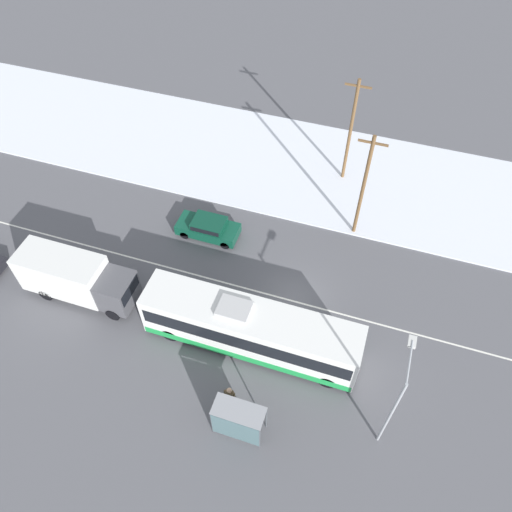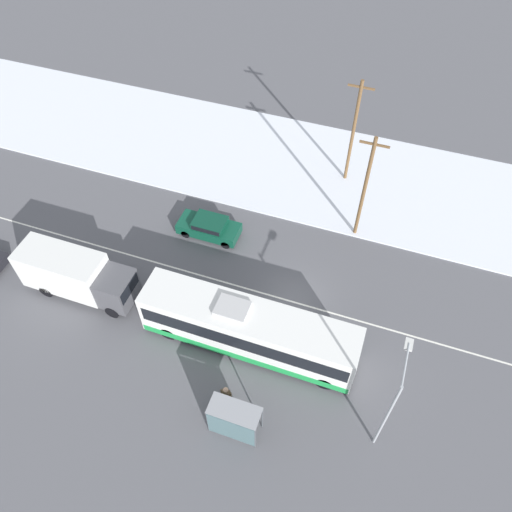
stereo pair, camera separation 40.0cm
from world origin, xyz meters
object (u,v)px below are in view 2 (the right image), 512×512
object	(u,v)px
city_bus	(249,329)
utility_pole_roadside	(365,188)
pedestrian_at_stop	(226,394)
utility_pole_snowlot	(353,132)
box_truck	(75,274)
streetlamp	(392,398)
sedan_car	(209,227)
bus_shelter	(233,421)

from	to	relation	value
city_bus	utility_pole_roadside	distance (m)	11.76
pedestrian_at_stop	utility_pole_snowlot	size ratio (longest dim) A/B	0.21
box_truck	streetlamp	size ratio (longest dim) A/B	1.11
box_truck	utility_pole_roadside	size ratio (longest dim) A/B	0.88
sedan_car	utility_pole_snowlot	world-z (taller)	utility_pole_snowlot
box_truck	pedestrian_at_stop	xyz separation A→B (m)	(11.44, -3.88, -0.69)
bus_shelter	utility_pole_roadside	bearing A→B (deg)	79.57
box_truck	utility_pole_snowlot	size ratio (longest dim) A/B	0.86
box_truck	sedan_car	size ratio (longest dim) A/B	1.69
sedan_car	pedestrian_at_stop	xyz separation A→B (m)	(5.65, -11.08, 0.29)
city_bus	pedestrian_at_stop	size ratio (longest dim) A/B	7.16
city_bus	bus_shelter	world-z (taller)	city_bus
sedan_car	utility_pole_snowlot	xyz separation A→B (m)	(7.61, 8.81, 3.62)
box_truck	utility_pole_roadside	distance (m)	18.84
sedan_car	bus_shelter	bearing A→B (deg)	117.81
streetlamp	city_bus	bearing A→B (deg)	161.60
box_truck	bus_shelter	world-z (taller)	box_truck
city_bus	utility_pole_roadside	bearing A→B (deg)	69.62
utility_pole_roadside	utility_pole_snowlot	xyz separation A→B (m)	(-1.93, 5.35, 0.10)
utility_pole_snowlot	box_truck	bearing A→B (deg)	-129.94
city_bus	box_truck	world-z (taller)	city_bus
sedan_car	streetlamp	size ratio (longest dim) A/B	0.66
city_bus	sedan_car	distance (m)	9.21
pedestrian_at_stop	city_bus	bearing A→B (deg)	91.56
bus_shelter	streetlamp	size ratio (longest dim) A/B	0.40
pedestrian_at_stop	utility_pole_snowlot	bearing A→B (deg)	84.37
box_truck	bus_shelter	distance (m)	13.49
pedestrian_at_stop	utility_pole_snowlot	distance (m)	20.26
sedan_car	utility_pole_roadside	world-z (taller)	utility_pole_roadside
sedan_car	utility_pole_roadside	size ratio (longest dim) A/B	0.52
utility_pole_roadside	utility_pole_snowlot	distance (m)	5.69
pedestrian_at_stop	utility_pole_snowlot	xyz separation A→B (m)	(1.96, 19.88, 3.33)
streetlamp	box_truck	bearing A→B (deg)	171.86
pedestrian_at_stop	utility_pole_roadside	bearing A→B (deg)	75.01
city_bus	box_truck	xyz separation A→B (m)	(-11.34, 0.10, 0.07)
city_bus	box_truck	bearing A→B (deg)	179.50
box_truck	bus_shelter	xyz separation A→B (m)	(12.39, -5.32, -0.09)
bus_shelter	utility_pole_roadside	world-z (taller)	utility_pole_roadside
sedan_car	streetlamp	bearing A→B (deg)	143.71
city_bus	bus_shelter	xyz separation A→B (m)	(1.05, -5.22, -0.02)
box_truck	utility_pole_snowlot	distance (m)	21.04
pedestrian_at_stop	utility_pole_snowlot	world-z (taller)	utility_pole_snowlot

